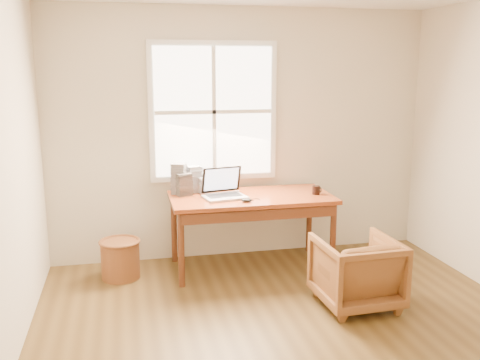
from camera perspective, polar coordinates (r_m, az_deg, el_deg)
The scene contains 11 objects.
room_shell at distance 3.63m, azimuth 7.01°, elevation 1.10°, with size 4.04×4.54×2.64m.
desk at distance 5.30m, azimuth 1.20°, elevation -1.88°, with size 1.60×0.80×0.04m, color brown.
armchair at distance 4.69m, azimuth 12.31°, elevation -9.53°, with size 0.64×0.66×0.60m, color brown.
wicker_stool at distance 5.32m, azimuth -12.64°, elevation -8.29°, with size 0.37×0.37×0.37m, color brown.
laptop at distance 5.15m, azimuth -1.64°, elevation -0.40°, with size 0.39×0.41×0.29m, color #A7A9AE, non-canonical shape.
mouse at distance 5.03m, azimuth 0.71°, elevation -2.18°, with size 0.10×0.06×0.03m, color black.
coffee_mug at distance 5.39m, azimuth 8.12°, elevation -1.07°, with size 0.08×0.08×0.09m, color black.
cd_stack_a at distance 5.43m, azimuth -4.91°, elevation 0.08°, with size 0.14×0.12×0.27m, color silver.
cd_stack_b at distance 5.32m, azimuth -5.99°, elevation -0.46°, with size 0.14×0.12×0.22m, color #232328.
cd_stack_c at distance 5.37m, azimuth -6.50°, elevation 0.15°, with size 0.14×0.12×0.31m, color #A2A3AF.
cd_stack_d at distance 5.43m, azimuth -3.99°, elevation -0.48°, with size 0.13×0.11×0.16m, color silver.
Camera 1 is at (-1.22, -3.20, 2.00)m, focal length 40.00 mm.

